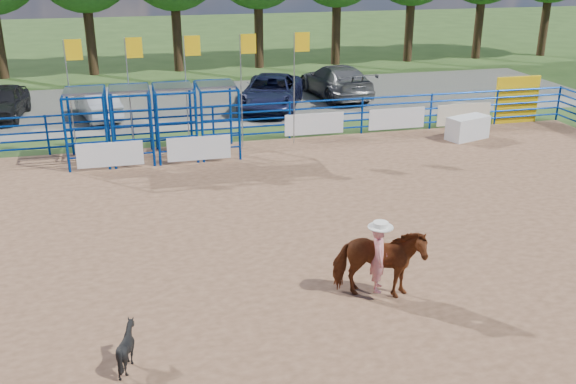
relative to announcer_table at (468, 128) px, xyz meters
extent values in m
plane|color=#375221|center=(-9.77, -8.27, -0.47)|extent=(120.00, 120.00, 0.00)
cube|color=#8D6346|center=(-9.77, -8.27, -0.46)|extent=(30.00, 20.00, 0.02)
cube|color=slate|center=(-9.77, 8.73, -0.46)|extent=(40.00, 10.00, 0.01)
cube|color=silver|center=(0.00, 0.00, 0.00)|extent=(1.83, 1.27, 0.89)
imported|color=brown|center=(-7.89, -10.64, 0.38)|extent=(2.13, 1.50, 1.64)
imported|color=#B3192D|center=(-7.89, -10.64, 1.23)|extent=(0.52, 0.63, 1.48)
cylinder|color=white|center=(-7.89, -10.64, 2.00)|extent=(0.54, 0.54, 0.12)
imported|color=black|center=(-13.14, -11.89, -0.04)|extent=(0.97, 0.94, 0.81)
imported|color=black|center=(-18.21, 7.87, 0.26)|extent=(1.98, 4.31, 1.43)
imported|color=#9C9FA4|center=(-14.18, 6.76, 0.17)|extent=(2.26, 4.04, 1.26)
imported|color=#161A38|center=(-6.41, 6.78, 0.31)|extent=(4.31, 6.07, 1.54)
imported|color=#555558|center=(-2.71, 8.47, 0.35)|extent=(2.77, 5.74, 1.61)
cube|color=white|center=(-13.57, -0.50, 0.08)|extent=(2.20, 0.04, 0.85)
cube|color=white|center=(-10.57, -0.50, 0.08)|extent=(2.20, 0.04, 0.85)
cube|color=white|center=(-5.77, 1.69, 0.08)|extent=(2.40, 0.04, 0.85)
cube|color=white|center=(-2.27, 1.69, 0.08)|extent=(2.40, 0.04, 0.85)
cube|color=beige|center=(0.73, 1.69, 0.08)|extent=(2.40, 0.04, 0.90)
cube|color=yellow|center=(3.23, 1.83, 0.53)|extent=(2.00, 0.12, 2.00)
cylinder|color=#3F2B19|center=(-14.77, 17.73, 1.93)|extent=(0.56, 0.56, 4.80)
cylinder|color=#3F2B19|center=(-9.77, 17.73, 1.93)|extent=(0.56, 0.56, 4.80)
cylinder|color=#3F2B19|center=(-4.77, 17.73, 1.93)|extent=(0.56, 0.56, 4.80)
cylinder|color=#3F2B19|center=(0.23, 17.73, 1.93)|extent=(0.56, 0.56, 4.80)
cylinder|color=#3F2B19|center=(5.23, 17.73, 1.93)|extent=(0.56, 0.56, 4.80)
cylinder|color=#3F2B19|center=(10.23, 17.73, 1.93)|extent=(0.56, 0.56, 4.80)
cylinder|color=#3F2B19|center=(15.23, 17.73, 1.93)|extent=(0.56, 0.56, 4.80)
camera|label=1|loc=(-12.64, -21.98, 6.65)|focal=40.00mm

